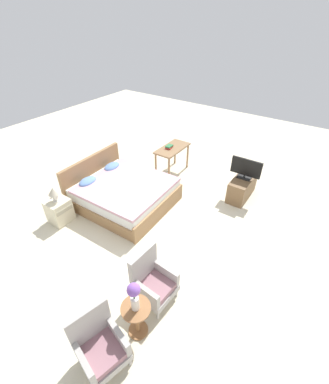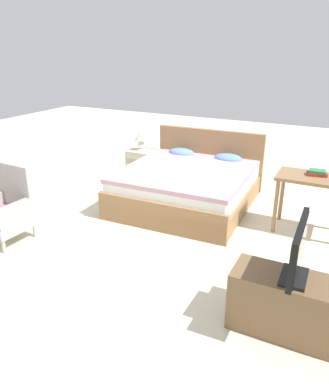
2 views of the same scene
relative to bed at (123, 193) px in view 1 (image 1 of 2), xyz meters
The scene contains 12 objects.
ground_plane 1.13m from the bed, 100.76° to the right, with size 16.00×16.00×0.00m, color beige.
bed is the anchor object (origin of this frame).
armchair_by_window_left 3.32m from the bed, 142.65° to the right, with size 0.66×0.66×0.92m.
armchair_by_window_right 2.54m from the bed, 127.52° to the right, with size 0.57×0.57×0.92m.
side_table 3.02m from the bed, 134.13° to the right, with size 0.40×0.40×0.60m.
flower_vase 3.08m from the bed, 134.13° to the right, with size 0.17×0.17×0.48m.
nightstand 1.41m from the bed, 150.48° to the left, with size 0.44×0.41×0.52m.
table_lamp 1.48m from the bed, 150.46° to the left, with size 0.22×0.22×0.33m.
tv_stand 2.83m from the bed, 49.65° to the right, with size 0.96×0.40×0.52m.
tv_flatscreen 2.87m from the bed, 49.61° to the right, with size 0.21×0.70×0.48m.
vanity_desk 1.86m from the bed, ahead, with size 1.04×0.52×0.75m.
book_stack 1.82m from the bed, ahead, with size 0.25×0.19×0.07m.
Camera 1 is at (-3.18, -2.44, 3.75)m, focal length 24.00 mm.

